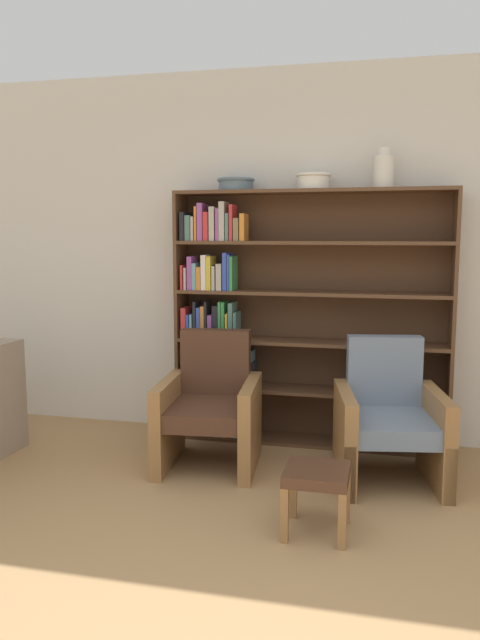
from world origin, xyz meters
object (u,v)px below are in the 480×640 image
object	(u,v)px
vase_tall	(384,171)
armchair_leather	(210,409)
armchair_cushioned	(389,421)
footstool	(317,481)
bowl_cream	(236,184)
bookshelf	(281,321)
bowl_terracotta	(314,180)

from	to	relation	value
vase_tall	armchair_leather	distance (m)	2.01
armchair_cushioned	footstool	bearing A→B (deg)	56.46
bowl_cream	armchair_cushioned	size ratio (longest dim) A/B	0.31
bookshelf	bowl_cream	world-z (taller)	bowl_cream
bookshelf	armchair_cushioned	world-z (taller)	bookshelf
bowl_cream	bowl_terracotta	distance (m)	0.56
bowl_cream	bowl_terracotta	size ratio (longest dim) A/B	1.11
vase_tall	armchair_leather	size ratio (longest dim) A/B	0.31
bookshelf	vase_tall	distance (m)	1.28
bowl_cream	bowl_terracotta	bearing A→B (deg)	0.00
bowl_cream	armchair_cushioned	world-z (taller)	bowl_cream
bowl_terracotta	armchair_leather	size ratio (longest dim) A/B	0.28
armchair_leather	armchair_cushioned	bearing A→B (deg)	174.09
vase_tall	armchair_cushioned	world-z (taller)	vase_tall
bookshelf	armchair_leather	bearing A→B (deg)	-122.58
bookshelf	armchair_leather	size ratio (longest dim) A/B	2.26
armchair_leather	footstool	bearing A→B (deg)	128.64
vase_tall	armchair_leather	world-z (taller)	vase_tall
footstool	bowl_cream	bearing A→B (deg)	118.99
bowl_cream	footstool	distance (m)	2.29
bowl_terracotta	footstool	size ratio (longest dim) A/B	0.71
armchair_cushioned	bowl_cream	bearing A→B (deg)	-37.41
bowl_cream	armchair_leather	bearing A→B (deg)	-93.61
bookshelf	armchair_cushioned	distance (m)	1.12
bookshelf	bowl_terracotta	xyz separation A→B (m)	(0.22, -0.01, 1.01)
bowl_cream	bowl_terracotta	world-z (taller)	bowl_terracotta
bowl_terracotta	footstool	world-z (taller)	bowl_terracotta
vase_tall	footstool	bearing A→B (deg)	-100.76
bowl_terracotta	footstool	bearing A→B (deg)	-81.33
armchair_leather	bookshelf	bearing A→B (deg)	-128.45
armchair_leather	armchair_cushioned	size ratio (longest dim) A/B	1.00
bowl_cream	vase_tall	world-z (taller)	vase_tall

